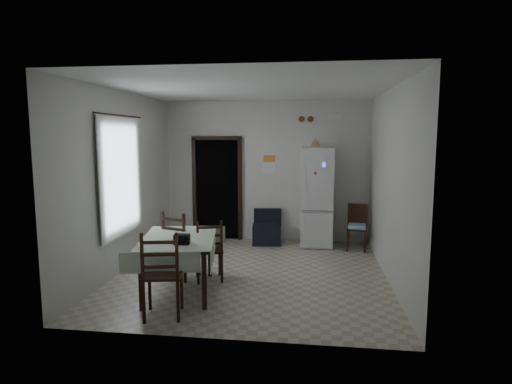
{
  "coord_description": "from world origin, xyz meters",
  "views": [
    {
      "loc": [
        0.92,
        -6.54,
        2.19
      ],
      "look_at": [
        0.0,
        0.5,
        1.25
      ],
      "focal_mm": 30.0,
      "sensor_mm": 36.0,
      "label": 1
    }
  ],
  "objects_px": {
    "corner_chair": "(357,228)",
    "dining_table": "(179,265)",
    "dining_chair_far_right": "(209,249)",
    "navy_seat": "(266,227)",
    "dining_chair_far_left": "(181,244)",
    "dining_chair_near_head": "(163,273)",
    "fridge": "(317,197)"
  },
  "relations": [
    {
      "from": "corner_chair",
      "to": "fridge",
      "type": "bearing_deg",
      "value": 168.6
    },
    {
      "from": "dining_chair_far_left",
      "to": "dining_table",
      "type": "bearing_deg",
      "value": 122.8
    },
    {
      "from": "dining_chair_near_head",
      "to": "fridge",
      "type": "bearing_deg",
      "value": -128.48
    },
    {
      "from": "navy_seat",
      "to": "dining_chair_near_head",
      "type": "relative_size",
      "value": 0.64
    },
    {
      "from": "navy_seat",
      "to": "dining_chair_near_head",
      "type": "bearing_deg",
      "value": -109.88
    },
    {
      "from": "dining_chair_far_left",
      "to": "navy_seat",
      "type": "bearing_deg",
      "value": -97.39
    },
    {
      "from": "fridge",
      "to": "dining_chair_near_head",
      "type": "xyz_separation_m",
      "value": [
        -1.88,
        -3.68,
        -0.44
      ]
    },
    {
      "from": "dining_table",
      "to": "dining_chair_far_right",
      "type": "height_order",
      "value": "dining_chair_far_right"
    },
    {
      "from": "navy_seat",
      "to": "dining_chair_far_left",
      "type": "bearing_deg",
      "value": -122.34
    },
    {
      "from": "dining_table",
      "to": "corner_chair",
      "type": "bearing_deg",
      "value": 33.33
    },
    {
      "from": "fridge",
      "to": "dining_chair_far_left",
      "type": "height_order",
      "value": "fridge"
    },
    {
      "from": "fridge",
      "to": "dining_chair_far_right",
      "type": "bearing_deg",
      "value": -124.11
    },
    {
      "from": "corner_chair",
      "to": "dining_chair_far_left",
      "type": "relative_size",
      "value": 0.83
    },
    {
      "from": "fridge",
      "to": "dining_chair_far_left",
      "type": "relative_size",
      "value": 1.86
    },
    {
      "from": "corner_chair",
      "to": "dining_table",
      "type": "distance_m",
      "value": 3.74
    },
    {
      "from": "navy_seat",
      "to": "dining_table",
      "type": "distance_m",
      "value": 3.0
    },
    {
      "from": "dining_table",
      "to": "dining_chair_near_head",
      "type": "height_order",
      "value": "dining_chair_near_head"
    },
    {
      "from": "navy_seat",
      "to": "dining_chair_far_left",
      "type": "xyz_separation_m",
      "value": [
        -1.08,
        -2.25,
        0.18
      ]
    },
    {
      "from": "fridge",
      "to": "navy_seat",
      "type": "xyz_separation_m",
      "value": [
        -1.01,
        0.0,
        -0.64
      ]
    },
    {
      "from": "fridge",
      "to": "corner_chair",
      "type": "xyz_separation_m",
      "value": [
        0.76,
        -0.26,
        -0.54
      ]
    },
    {
      "from": "fridge",
      "to": "dining_chair_far_right",
      "type": "relative_size",
      "value": 2.06
    },
    {
      "from": "fridge",
      "to": "dining_table",
      "type": "bearing_deg",
      "value": -122.85
    },
    {
      "from": "dining_chair_far_left",
      "to": "corner_chair",
      "type": "bearing_deg",
      "value": -126.86
    },
    {
      "from": "fridge",
      "to": "navy_seat",
      "type": "height_order",
      "value": "fridge"
    },
    {
      "from": "navy_seat",
      "to": "dining_chair_far_right",
      "type": "distance_m",
      "value": 2.4
    },
    {
      "from": "corner_chair",
      "to": "dining_chair_near_head",
      "type": "height_order",
      "value": "dining_chair_near_head"
    },
    {
      "from": "dining_chair_near_head",
      "to": "corner_chair",
      "type": "bearing_deg",
      "value": -139.09
    },
    {
      "from": "dining_chair_far_left",
      "to": "fridge",
      "type": "bearing_deg",
      "value": -114.68
    },
    {
      "from": "fridge",
      "to": "corner_chair",
      "type": "bearing_deg",
      "value": -17.66
    },
    {
      "from": "fridge",
      "to": "corner_chair",
      "type": "height_order",
      "value": "fridge"
    },
    {
      "from": "dining_chair_far_right",
      "to": "dining_chair_near_head",
      "type": "bearing_deg",
      "value": 62.29
    },
    {
      "from": "dining_chair_far_left",
      "to": "dining_chair_far_right",
      "type": "relative_size",
      "value": 1.11
    }
  ]
}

